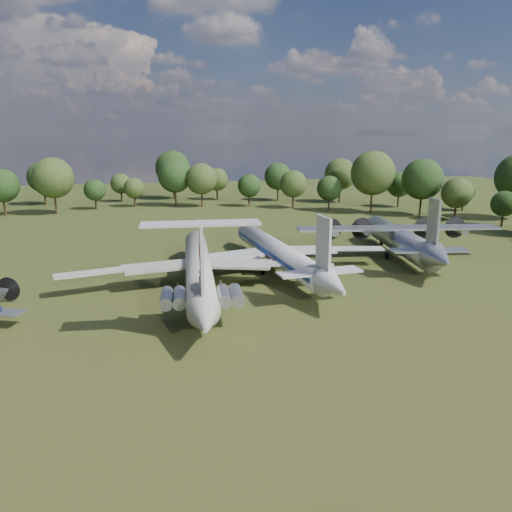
{
  "coord_description": "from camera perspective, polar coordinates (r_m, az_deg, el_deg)",
  "views": [
    {
      "loc": [
        -2.64,
        -59.57,
        19.66
      ],
      "look_at": [
        10.79,
        -1.63,
        5.0
      ],
      "focal_mm": 35.0,
      "sensor_mm": 36.0,
      "label": 1
    }
  ],
  "objects": [
    {
      "name": "ground",
      "position": [
        62.79,
        -10.02,
        -4.62
      ],
      "size": [
        300.0,
        300.0,
        0.0
      ],
      "primitive_type": "plane",
      "color": "#264015",
      "rests_on": "ground"
    },
    {
      "name": "il62_airliner",
      "position": [
        64.52,
        -6.57,
        -1.88
      ],
      "size": [
        39.51,
        49.21,
        4.54
      ],
      "primitive_type": null,
      "rotation": [
        0.0,
        0.0,
        -0.09
      ],
      "color": "silver",
      "rests_on": "ground"
    },
    {
      "name": "tu104_jet",
      "position": [
        72.61,
        2.49,
        -0.06
      ],
      "size": [
        36.61,
        46.88,
        4.45
      ],
      "primitive_type": null,
      "rotation": [
        0.0,
        0.0,
        0.07
      ],
      "color": "silver",
      "rests_on": "ground"
    },
    {
      "name": "an12_transport",
      "position": [
        84.01,
        16.07,
        1.46
      ],
      "size": [
        38.34,
        41.56,
        4.85
      ],
      "primitive_type": null,
      "rotation": [
        0.0,
        0.0,
        -0.16
      ],
      "color": "#9FA2A7",
      "rests_on": "ground"
    },
    {
      "name": "person_on_il62",
      "position": [
        51.41,
        -6.27,
        -2.21
      ],
      "size": [
        0.75,
        0.52,
        1.95
      ],
      "primitive_type": "imported",
      "rotation": [
        0.0,
        0.0,
        3.22
      ],
      "color": "olive",
      "rests_on": "il62_airliner"
    }
  ]
}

